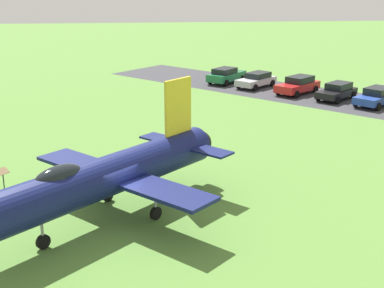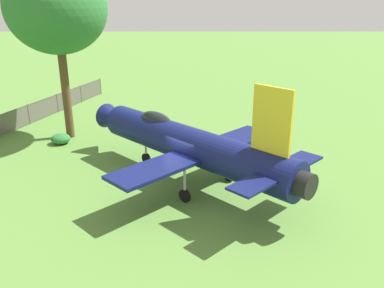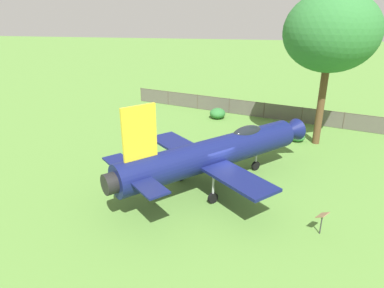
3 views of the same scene
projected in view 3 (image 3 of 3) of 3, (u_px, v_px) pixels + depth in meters
The scene contains 7 objects.
ground_plane at pixel (212, 185), 20.53m from camera, with size 200.00×200.00×0.00m, color #568438.
display_jet at pixel (218, 152), 19.95m from camera, with size 11.63×11.59×5.63m.
shade_tree at pixel (331, 33), 23.84m from camera, with size 6.60×6.10×11.08m.
perimeter_fence at pixel (283, 112), 31.94m from camera, with size 30.38×9.54×1.51m.
shrub_near_fence at pixel (218, 113), 32.72m from camera, with size 1.48×1.64×0.97m.
shrub_by_tree at pixel (297, 137), 27.20m from camera, with size 1.15×1.23×0.66m.
info_plaque at pixel (322, 218), 15.84m from camera, with size 0.68×0.72×1.14m.
Camera 3 is at (1.85, -18.10, 9.90)m, focal length 32.19 mm.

